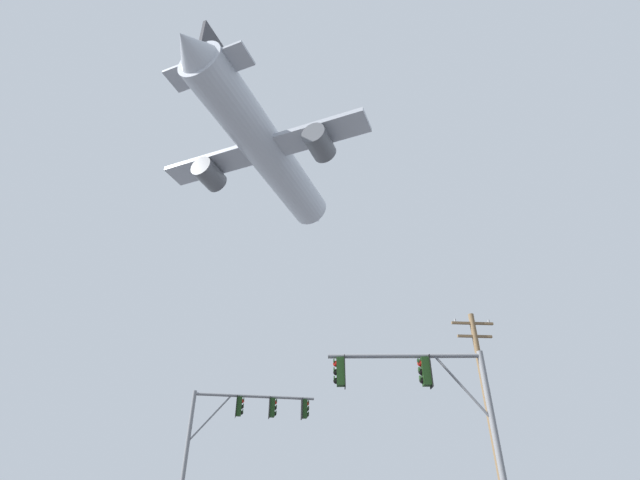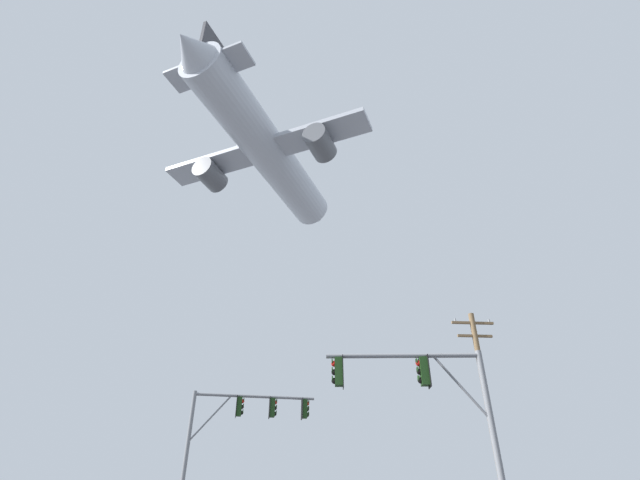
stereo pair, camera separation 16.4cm
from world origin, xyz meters
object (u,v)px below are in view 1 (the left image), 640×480
(signal_pole_far, at_px, (239,425))
(signal_pole_near, at_px, (433,400))
(airplane, at_px, (266,151))
(utility_pole, at_px, (489,412))

(signal_pole_far, bearing_deg, signal_pole_near, -53.19)
(airplane, bearing_deg, utility_pole, -50.19)
(signal_pole_far, xyz_separation_m, utility_pole, (11.80, -2.39, 0.31))
(signal_pole_far, relative_size, airplane, 0.23)
(utility_pole, bearing_deg, airplane, 129.81)
(signal_pole_near, bearing_deg, airplane, 109.61)
(signal_pole_near, distance_m, airplane, 38.39)
(signal_pole_far, bearing_deg, utility_pole, -11.43)
(signal_pole_near, height_order, airplane, airplane)
(signal_pole_near, xyz_separation_m, airplane, (-7.91, 22.21, 30.29))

